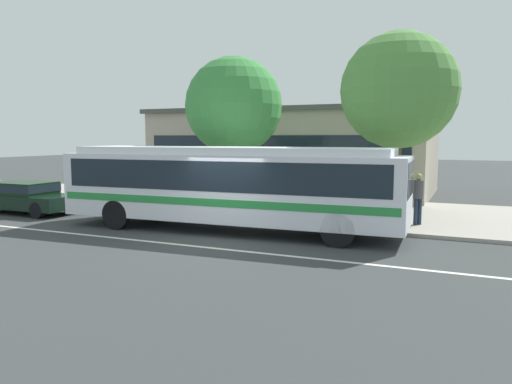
# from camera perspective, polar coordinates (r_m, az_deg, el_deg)

# --- Properties ---
(ground_plane) EXTENTS (120.00, 120.00, 0.00)m
(ground_plane) POSITION_cam_1_polar(r_m,az_deg,el_deg) (14.79, -4.39, -5.81)
(ground_plane) COLOR #363A3A
(sidewalk_slab) EXTENTS (60.00, 8.00, 0.12)m
(sidewalk_slab) POSITION_cam_1_polar(r_m,az_deg,el_deg) (21.16, 4.71, -1.95)
(sidewalk_slab) COLOR #A39B92
(sidewalk_slab) RESTS_ON ground_plane
(lane_stripe_center) EXTENTS (56.00, 0.16, 0.01)m
(lane_stripe_center) POSITION_cam_1_polar(r_m,az_deg,el_deg) (14.11, -5.94, -6.42)
(lane_stripe_center) COLOR silver
(lane_stripe_center) RESTS_ON ground_plane
(transit_bus) EXTENTS (11.65, 3.07, 2.80)m
(transit_bus) POSITION_cam_1_polar(r_m,az_deg,el_deg) (16.27, -3.14, 1.13)
(transit_bus) COLOR silver
(transit_bus) RESTS_ON ground_plane
(sedan_behind_bus) EXTENTS (4.36, 1.87, 1.29)m
(sedan_behind_bus) POSITION_cam_1_polar(r_m,az_deg,el_deg) (22.32, -25.23, -0.38)
(sedan_behind_bus) COLOR black
(sedan_behind_bus) RESTS_ON ground_plane
(pedestrian_waiting_near_sign) EXTENTS (0.48, 0.48, 1.77)m
(pedestrian_waiting_near_sign) POSITION_cam_1_polar(r_m,az_deg,el_deg) (17.69, 18.37, -0.30)
(pedestrian_waiting_near_sign) COLOR #212F45
(pedestrian_waiting_near_sign) RESTS_ON sidewalk_slab
(pedestrian_walking_along_curb) EXTENTS (0.44, 0.44, 1.72)m
(pedestrian_walking_along_curb) POSITION_cam_1_polar(r_m,az_deg,el_deg) (17.22, 13.40, -0.43)
(pedestrian_walking_along_curb) COLOR #2E3036
(pedestrian_walking_along_curb) RESTS_ON sidewalk_slab
(bus_stop_sign) EXTENTS (0.17, 0.43, 2.65)m
(bus_stop_sign) POSITION_cam_1_polar(r_m,az_deg,el_deg) (16.66, 14.34, 1.69)
(bus_stop_sign) COLOR gray
(bus_stop_sign) RESTS_ON sidewalk_slab
(street_tree_near_stop) EXTENTS (3.97, 3.97, 6.27)m
(street_tree_near_stop) POSITION_cam_1_polar(r_m,az_deg,el_deg) (20.35, -2.60, 9.98)
(street_tree_near_stop) COLOR brown
(street_tree_near_stop) RESTS_ON sidewalk_slab
(street_tree_mid_block) EXTENTS (4.07, 4.07, 6.67)m
(street_tree_mid_block) POSITION_cam_1_polar(r_m,az_deg,el_deg) (18.19, 16.31, 11.25)
(street_tree_mid_block) COLOR brown
(street_tree_mid_block) RESTS_ON sidewalk_slab
(station_building) EXTENTS (15.17, 8.87, 4.64)m
(station_building) POSITION_cam_1_polar(r_m,az_deg,el_deg) (28.22, 4.77, 4.77)
(station_building) COLOR #A99E8C
(station_building) RESTS_ON ground_plane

